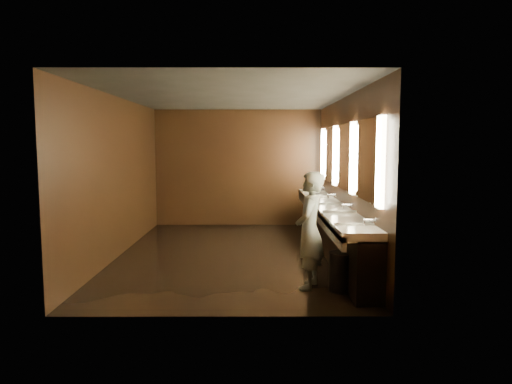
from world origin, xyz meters
TOP-DOWN VIEW (x-y plane):
  - floor at (0.00, 0.00)m, footprint 6.00×6.00m
  - ceiling at (0.00, 0.00)m, footprint 4.00×6.00m
  - wall_back at (0.00, 3.00)m, footprint 4.00×0.02m
  - wall_front at (0.00, -3.00)m, footprint 4.00×0.02m
  - wall_left at (-2.00, 0.00)m, footprint 0.02×6.00m
  - wall_right at (2.00, 0.00)m, footprint 0.02×6.00m
  - sink_counter at (1.79, 0.00)m, footprint 0.55×5.40m
  - mirror_band at (1.98, -0.00)m, footprint 0.06×5.03m
  - person at (1.16, -1.93)m, footprint 0.54×0.67m
  - trash_bin at (1.58, -2.06)m, footprint 0.39×0.39m

SIDE VIEW (x-z plane):
  - floor at x=0.00m, z-range 0.00..0.00m
  - trash_bin at x=1.58m, z-range 0.00..0.52m
  - sink_counter at x=1.79m, z-range -0.01..1.00m
  - person at x=1.16m, z-range 0.00..1.60m
  - wall_back at x=0.00m, z-range 0.00..2.80m
  - wall_front at x=0.00m, z-range 0.00..2.80m
  - wall_left at x=-2.00m, z-range 0.00..2.80m
  - wall_right at x=2.00m, z-range 0.00..2.80m
  - mirror_band at x=1.98m, z-range 1.17..2.32m
  - ceiling at x=0.00m, z-range 2.79..2.81m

